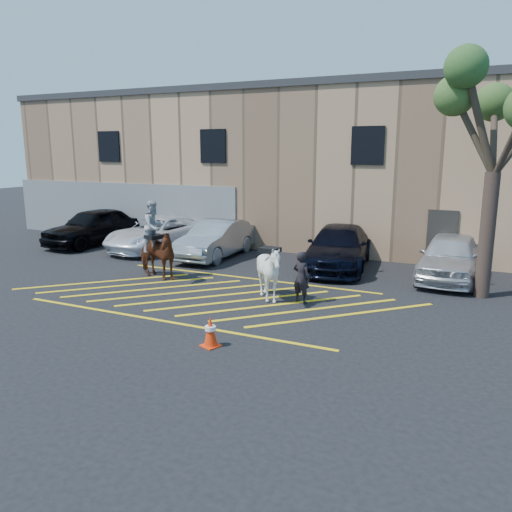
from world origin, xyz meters
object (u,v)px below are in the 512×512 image
at_px(handler, 301,277).
at_px(car_white_suv, 450,257).
at_px(car_white_pickup, 159,234).
at_px(car_silver_sedan, 216,239).
at_px(saddled_white, 270,272).
at_px(traffic_cone, 210,331).
at_px(car_black_suv, 94,226).
at_px(mounted_bay, 155,248).
at_px(car_blue_suv, 339,247).
at_px(tree, 499,105).

bearing_deg(handler, car_white_suv, -113.41).
bearing_deg(car_white_pickup, car_silver_sedan, 1.19).
height_order(car_silver_sedan, saddled_white, saddled_white).
bearing_deg(car_white_pickup, traffic_cone, -41.43).
bearing_deg(car_black_suv, mounted_bay, -27.16).
xyz_separation_m(car_white_pickup, handler, (8.59, -4.85, 0.03)).
xyz_separation_m(car_blue_suv, handler, (0.26, -4.87, -0.01)).
height_order(car_blue_suv, mounted_bay, mounted_bay).
distance_m(car_white_suv, mounted_bay, 10.27).
height_order(traffic_cone, tree, tree).
xyz_separation_m(car_blue_suv, car_white_suv, (4.00, -0.11, 0.02)).
bearing_deg(car_white_suv, handler, -126.42).
distance_m(handler, mounted_bay, 5.63).
xyz_separation_m(car_silver_sedan, tree, (10.24, -1.60, 4.92)).
xyz_separation_m(car_white_suv, traffic_cone, (-4.47, -8.82, -0.44)).
bearing_deg(car_blue_suv, car_white_suv, -9.20).
distance_m(car_blue_suv, car_white_suv, 4.00).
bearing_deg(handler, car_black_suv, -6.09).
relative_size(car_blue_suv, saddled_white, 3.09).
bearing_deg(tree, mounted_bay, -167.03).
distance_m(car_silver_sedan, mounted_bay, 4.01).
bearing_deg(mounted_bay, car_white_suv, 24.42).
height_order(saddled_white, traffic_cone, saddled_white).
bearing_deg(car_black_suv, car_silver_sedan, 3.96).
bearing_deg(car_white_suv, car_blue_suv, -179.80).
height_order(car_white_pickup, car_blue_suv, car_blue_suv).
bearing_deg(handler, traffic_cone, 94.51).
distance_m(handler, saddled_white, 0.95).
bearing_deg(saddled_white, car_black_suv, 156.69).
bearing_deg(car_silver_sedan, handler, -41.08).
bearing_deg(car_blue_suv, traffic_cone, -100.71).
relative_size(car_black_suv, tree, 0.70).
height_order(car_black_suv, mounted_bay, mounted_bay).
distance_m(car_white_suv, tree, 5.34).
height_order(car_white_pickup, handler, handler).
height_order(car_blue_suv, handler, car_blue_suv).
bearing_deg(car_black_suv, car_white_pickup, 8.47).
relative_size(car_silver_sedan, saddled_white, 2.67).
bearing_deg(mounted_bay, handler, -5.35).
bearing_deg(car_blue_suv, saddled_white, -105.11).
relative_size(car_blue_suv, car_white_suv, 1.15).
height_order(car_white_pickup, traffic_cone, car_white_pickup).
bearing_deg(car_white_pickup, tree, -1.02).
relative_size(mounted_bay, tree, 0.38).
distance_m(saddled_white, tree, 8.12).
distance_m(car_blue_suv, saddled_white, 5.13).
height_order(car_silver_sedan, car_blue_suv, car_blue_suv).
xyz_separation_m(saddled_white, tree, (5.74, 3.14, 4.81)).
height_order(mounted_bay, saddled_white, mounted_bay).
relative_size(car_blue_suv, traffic_cone, 7.40).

